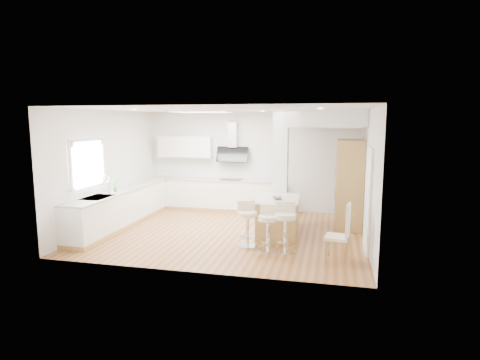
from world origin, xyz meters
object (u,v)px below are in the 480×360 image
(bar_stool_b, at_px, (268,226))
(bar_stool_c, at_px, (285,224))
(peninsula, at_px, (278,216))
(bar_stool_a, at_px, (247,221))
(dining_chair, at_px, (343,231))

(bar_stool_b, xyz_separation_m, bar_stool_c, (0.34, 0.02, 0.04))
(bar_stool_b, height_order, bar_stool_c, bar_stool_c)
(peninsula, height_order, bar_stool_c, bar_stool_c)
(bar_stool_a, bearing_deg, dining_chair, -35.09)
(bar_stool_a, distance_m, bar_stool_c, 0.81)
(bar_stool_c, bearing_deg, dining_chair, -20.66)
(dining_chair, bearing_deg, peninsula, 142.81)
(peninsula, distance_m, bar_stool_c, 1.14)
(bar_stool_c, bearing_deg, bar_stool_b, 178.82)
(peninsula, height_order, bar_stool_a, bar_stool_a)
(peninsula, distance_m, bar_stool_b, 1.12)
(bar_stool_a, height_order, bar_stool_c, bar_stool_c)
(bar_stool_b, relative_size, bar_stool_c, 0.93)
(bar_stool_a, xyz_separation_m, dining_chair, (1.87, -0.46, 0.05))
(bar_stool_a, bearing_deg, bar_stool_c, -31.60)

